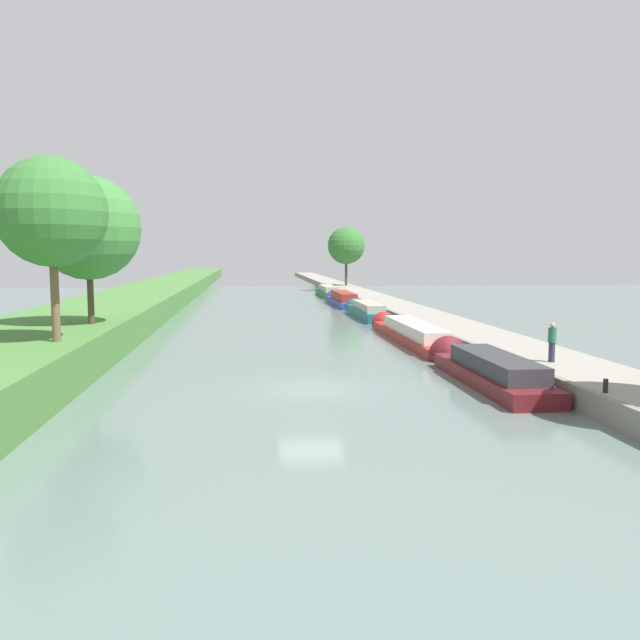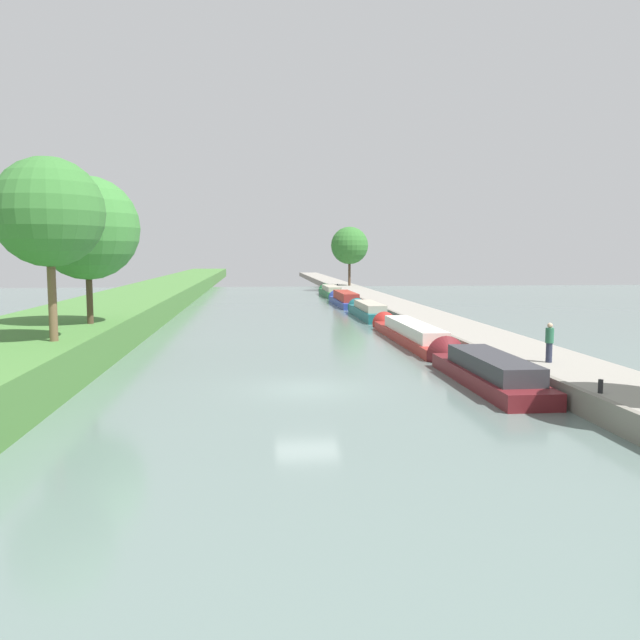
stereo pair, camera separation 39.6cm
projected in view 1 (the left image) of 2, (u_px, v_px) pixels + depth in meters
ground_plane at (311, 389)px, 25.41m from camera, size 160.00×160.00×0.00m
right_towpath at (571, 374)px, 26.54m from camera, size 3.89×260.00×0.82m
stone_quay at (523, 374)px, 26.32m from camera, size 0.25×260.00×0.87m
narrowboat_maroon at (484, 369)px, 27.06m from camera, size 2.05×10.48×1.97m
narrowboat_red at (409, 333)px, 39.60m from camera, size 1.83×15.10×1.83m
narrowboat_teal at (366, 311)px, 54.40m from camera, size 1.82×11.37×1.82m
narrowboat_blue at (342, 299)px, 67.45m from camera, size 1.90×13.16×2.04m
narrowboat_green at (327, 292)px, 81.58m from camera, size 1.91×12.10×1.88m
tree_rightbank_midnear at (346, 246)px, 91.03m from camera, size 5.27×5.27×8.30m
tree_leftbank_downstream at (88, 228)px, 32.06m from camera, size 5.18×5.18×7.40m
tree_leftbank_upstream at (51, 212)px, 25.54m from camera, size 4.37×4.37×7.37m
person_walking at (552, 341)px, 26.88m from camera, size 0.34×0.34×1.66m
mooring_bollard_near at (606, 386)px, 21.01m from camera, size 0.16×0.16×0.45m
mooring_bollard_far at (335, 285)px, 87.28m from camera, size 0.16×0.16×0.45m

